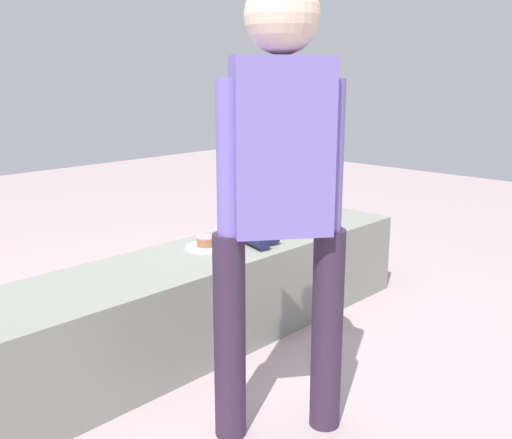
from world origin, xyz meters
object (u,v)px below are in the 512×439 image
at_px(adult_standing, 281,176).
at_px(cake_plate, 206,244).
at_px(child_seated, 243,203).
at_px(party_cup_red, 117,265).
at_px(handbag_black_leather, 131,293).
at_px(water_bottle_near_gift, 104,313).
at_px(handbag_brown_canvas, 195,280).

distance_m(adult_standing, cake_plate, 1.10).
xyz_separation_m(child_seated, adult_standing, (-0.64, -0.83, 0.33)).
height_order(party_cup_red, handbag_black_leather, handbag_black_leather).
bearing_deg(water_bottle_near_gift, party_cup_red, 52.94).
bearing_deg(handbag_black_leather, child_seated, -61.49).
bearing_deg(handbag_black_leather, handbag_brown_canvas, -23.58).
height_order(child_seated, party_cup_red, child_seated).
bearing_deg(party_cup_red, child_seated, -90.39).
bearing_deg(water_bottle_near_gift, handbag_brown_canvas, -1.89).
xyz_separation_m(water_bottle_near_gift, handbag_brown_canvas, (0.64, -0.02, 0.03)).
relative_size(adult_standing, handbag_black_leather, 5.29).
distance_m(handbag_black_leather, handbag_brown_canvas, 0.40).
height_order(child_seated, water_bottle_near_gift, child_seated).
xyz_separation_m(party_cup_red, handbag_brown_canvas, (0.02, -0.84, 0.09)).
xyz_separation_m(cake_plate, handbag_brown_canvas, (0.26, 0.42, -0.37)).
xyz_separation_m(cake_plate, party_cup_red, (0.24, 1.26, -0.46)).
bearing_deg(party_cup_red, adult_standing, -106.93).
bearing_deg(child_seated, water_bottle_near_gift, 141.68).
distance_m(adult_standing, handbag_brown_canvas, 1.71).
distance_m(cake_plate, handbag_black_leather, 0.71).
xyz_separation_m(adult_standing, handbag_brown_canvas, (0.67, 1.30, -0.90)).
height_order(adult_standing, cake_plate, adult_standing).
height_order(water_bottle_near_gift, party_cup_red, water_bottle_near_gift).
distance_m(cake_plate, party_cup_red, 1.36).
distance_m(water_bottle_near_gift, handbag_black_leather, 0.31).
bearing_deg(handbag_black_leather, party_cup_red, 63.02).
xyz_separation_m(adult_standing, handbag_black_leather, (0.30, 1.46, -0.92)).
xyz_separation_m(child_seated, party_cup_red, (0.01, 1.30, -0.66)).
bearing_deg(water_bottle_near_gift, adult_standing, -91.36).
distance_m(cake_plate, handbag_brown_canvas, 0.62).
bearing_deg(adult_standing, party_cup_red, 73.07).
xyz_separation_m(handbag_black_leather, handbag_brown_canvas, (0.37, -0.16, 0.02)).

